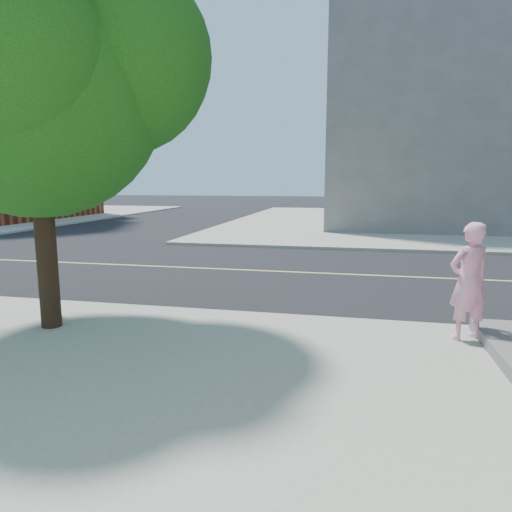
# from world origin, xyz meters

# --- Properties ---
(ground) EXTENTS (140.00, 140.00, 0.00)m
(ground) POSITION_xyz_m (0.00, 0.00, 0.00)
(ground) COLOR black
(ground) RESTS_ON ground
(road_ew) EXTENTS (140.00, 9.00, 0.01)m
(road_ew) POSITION_xyz_m (0.00, 4.50, 0.01)
(road_ew) COLOR black
(road_ew) RESTS_ON ground
(sidewalk_ne) EXTENTS (29.00, 25.00, 0.12)m
(sidewalk_ne) POSITION_xyz_m (13.50, 21.50, 0.06)
(sidewalk_ne) COLOR #9B9C8A
(sidewalk_ne) RESTS_ON ground
(filler_ne) EXTENTS (18.00, 16.00, 14.00)m
(filler_ne) POSITION_xyz_m (14.00, 22.00, 7.12)
(filler_ne) COLOR slate
(filler_ne) RESTS_ON sidewalk_ne
(man_on_phone) EXTENTS (0.79, 0.69, 1.83)m
(man_on_phone) POSITION_xyz_m (8.21, -0.76, 1.04)
(man_on_phone) COLOR #F69CBE
(man_on_phone) RESTS_ON sidewalk_se
(street_tree) EXTENTS (5.06, 4.60, 6.72)m
(street_tree) POSITION_xyz_m (1.60, -1.55, 4.46)
(street_tree) COLOR black
(street_tree) RESTS_ON sidewalk_se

